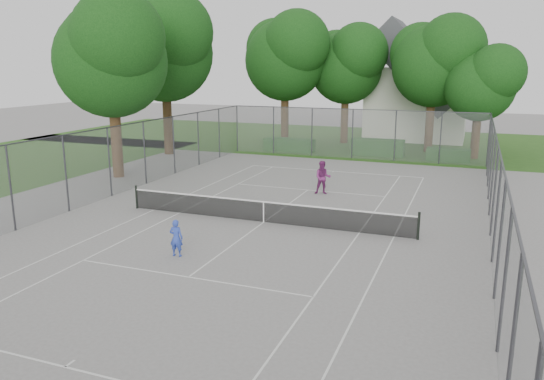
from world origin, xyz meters
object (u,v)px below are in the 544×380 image
(house, at_px, (418,92))
(woman_player, at_px, (323,178))
(girl_player, at_px, (176,238))
(tennis_net, at_px, (264,211))

(house, distance_m, woman_player, 23.71)
(girl_player, xyz_separation_m, woman_player, (2.30, 10.69, 0.20))
(tennis_net, distance_m, house, 29.60)
(tennis_net, xyz_separation_m, girl_player, (-1.34, -4.86, 0.16))
(tennis_net, relative_size, woman_player, 7.40)
(girl_player, bearing_deg, tennis_net, -111.62)
(house, height_order, girl_player, house)
(tennis_net, distance_m, girl_player, 5.04)
(house, xyz_separation_m, woman_player, (-2.11, -23.38, -3.35))
(tennis_net, height_order, girl_player, girl_player)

